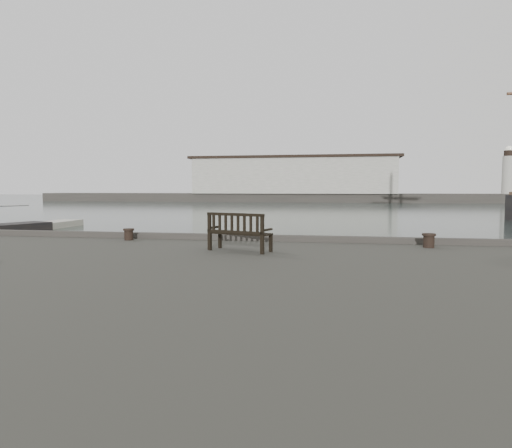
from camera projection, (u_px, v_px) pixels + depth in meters
The scene contains 5 objects.
ground at pixel (250, 289), 14.33m from camera, with size 400.00×400.00×0.00m, color black.
breakwater at pixel (308, 183), 105.02m from camera, with size 140.00×9.50×12.20m.
bench at pixel (239, 239), 11.65m from camera, with size 1.75×1.06×0.95m.
bollard_left at pixel (129, 234), 14.16m from camera, with size 0.34×0.34×0.36m, color black.
bollard_right at pixel (429, 241), 12.35m from camera, with size 0.37×0.37×0.38m, color black.
Camera 1 is at (2.76, -13.86, 3.16)m, focal length 32.00 mm.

